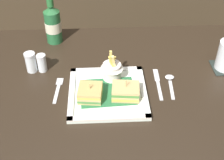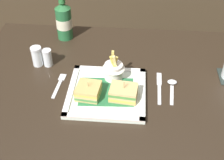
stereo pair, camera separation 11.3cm
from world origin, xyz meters
The scene contains 11 objects.
dining_table centered at (0.00, 0.00, 0.61)m, with size 1.14×0.81×0.76m.
square_plate centered at (-0.03, -0.06, 0.76)m, with size 0.28×0.28×0.02m.
sandwich_half_left centered at (-0.10, -0.09, 0.79)m, with size 0.09×0.09×0.06m.
sandwich_half_right centered at (0.03, -0.09, 0.79)m, with size 0.10×0.08×0.07m.
fries_cup centered at (-0.01, 0.02, 0.81)m, with size 0.08×0.08×0.11m.
beer_bottle centered at (-0.25, 0.30, 0.85)m, with size 0.07×0.07×0.23m.
fork centered at (-0.21, -0.02, 0.76)m, with size 0.03×0.14×0.00m.
knife centered at (0.16, -0.01, 0.76)m, with size 0.02×0.18×0.00m.
spoon centered at (0.20, 0.00, 0.76)m, with size 0.03×0.13×0.01m.
salt_shaker centered at (-0.32, 0.09, 0.79)m, with size 0.04×0.04×0.08m.
pepper_shaker centered at (-0.28, 0.09, 0.79)m, with size 0.04×0.04×0.07m.
Camera 1 is at (-0.06, -0.90, 1.52)m, focal length 50.49 mm.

